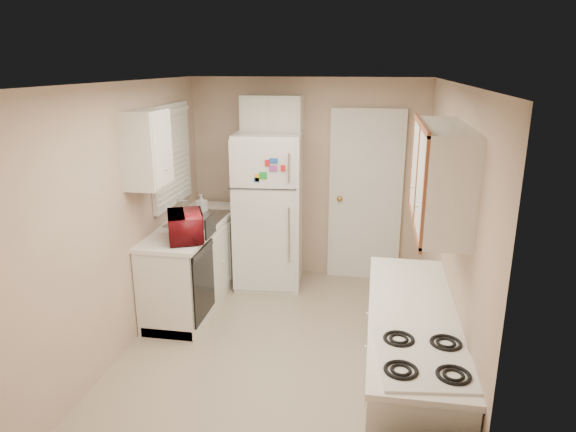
# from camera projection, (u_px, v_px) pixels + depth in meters

# --- Properties ---
(floor) EXTENTS (3.80, 3.80, 0.00)m
(floor) POSITION_uv_depth(u_px,v_px,m) (279.00, 350.00, 4.74)
(floor) COLOR #BBAB95
(floor) RESTS_ON ground
(ceiling) EXTENTS (3.80, 3.80, 0.00)m
(ceiling) POSITION_uv_depth(u_px,v_px,m) (277.00, 83.00, 4.06)
(ceiling) COLOR white
(ceiling) RESTS_ON floor
(wall_left) EXTENTS (3.80, 3.80, 0.00)m
(wall_left) POSITION_uv_depth(u_px,v_px,m) (126.00, 219.00, 4.63)
(wall_left) COLOR #BFA48E
(wall_left) RESTS_ON floor
(wall_right) EXTENTS (3.80, 3.80, 0.00)m
(wall_right) POSITION_uv_depth(u_px,v_px,m) (447.00, 236.00, 4.17)
(wall_right) COLOR #BFA48E
(wall_right) RESTS_ON floor
(wall_back) EXTENTS (2.80, 2.80, 0.00)m
(wall_back) POSITION_uv_depth(u_px,v_px,m) (308.00, 179.00, 6.19)
(wall_back) COLOR #BFA48E
(wall_back) RESTS_ON floor
(wall_front) EXTENTS (2.80, 2.80, 0.00)m
(wall_front) POSITION_uv_depth(u_px,v_px,m) (208.00, 339.00, 2.60)
(wall_front) COLOR #BFA48E
(wall_front) RESTS_ON floor
(left_counter) EXTENTS (0.60, 1.80, 0.90)m
(left_counter) POSITION_uv_depth(u_px,v_px,m) (196.00, 262.00, 5.64)
(left_counter) COLOR silver
(left_counter) RESTS_ON floor
(dishwasher) EXTENTS (0.03, 0.58, 0.72)m
(dishwasher) POSITION_uv_depth(u_px,v_px,m) (203.00, 282.00, 5.02)
(dishwasher) COLOR black
(dishwasher) RESTS_ON floor
(sink) EXTENTS (0.54, 0.74, 0.16)m
(sink) POSITION_uv_depth(u_px,v_px,m) (198.00, 222.00, 5.67)
(sink) COLOR gray
(sink) RESTS_ON left_counter
(microwave) EXTENTS (0.55, 0.44, 0.32)m
(microwave) POSITION_uv_depth(u_px,v_px,m) (186.00, 225.00, 4.95)
(microwave) COLOR maroon
(microwave) RESTS_ON left_counter
(soap_bottle) EXTENTS (0.12, 0.13, 0.21)m
(soap_bottle) POSITION_uv_depth(u_px,v_px,m) (202.00, 204.00, 5.89)
(soap_bottle) COLOR white
(soap_bottle) RESTS_ON left_counter
(window_blinds) EXTENTS (0.10, 0.98, 1.08)m
(window_blinds) POSITION_uv_depth(u_px,v_px,m) (172.00, 155.00, 5.50)
(window_blinds) COLOR silver
(window_blinds) RESTS_ON wall_left
(upper_cabinet_left) EXTENTS (0.30, 0.45, 0.70)m
(upper_cabinet_left) POSITION_uv_depth(u_px,v_px,m) (147.00, 149.00, 4.64)
(upper_cabinet_left) COLOR silver
(upper_cabinet_left) RESTS_ON wall_left
(refrigerator) EXTENTS (0.80, 0.78, 1.81)m
(refrigerator) POSITION_uv_depth(u_px,v_px,m) (269.00, 210.00, 5.98)
(refrigerator) COLOR silver
(refrigerator) RESTS_ON floor
(cabinet_over_fridge) EXTENTS (0.70, 0.30, 0.40)m
(cabinet_over_fridge) POSITION_uv_depth(u_px,v_px,m) (272.00, 113.00, 5.89)
(cabinet_over_fridge) COLOR silver
(cabinet_over_fridge) RESTS_ON wall_back
(interior_door) EXTENTS (0.86, 0.06, 2.08)m
(interior_door) POSITION_uv_depth(u_px,v_px,m) (365.00, 197.00, 6.09)
(interior_door) COLOR silver
(interior_door) RESTS_ON floor
(right_counter) EXTENTS (0.60, 2.00, 0.90)m
(right_counter) POSITION_uv_depth(u_px,v_px,m) (408.00, 368.00, 3.68)
(right_counter) COLOR silver
(right_counter) RESTS_ON floor
(stove) EXTENTS (0.63, 0.74, 0.82)m
(stove) POSITION_uv_depth(u_px,v_px,m) (418.00, 429.00, 3.11)
(stove) COLOR silver
(stove) RESTS_ON floor
(upper_cabinet_right) EXTENTS (0.30, 1.20, 0.70)m
(upper_cabinet_right) POSITION_uv_depth(u_px,v_px,m) (441.00, 175.00, 3.55)
(upper_cabinet_right) COLOR silver
(upper_cabinet_right) RESTS_ON wall_right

